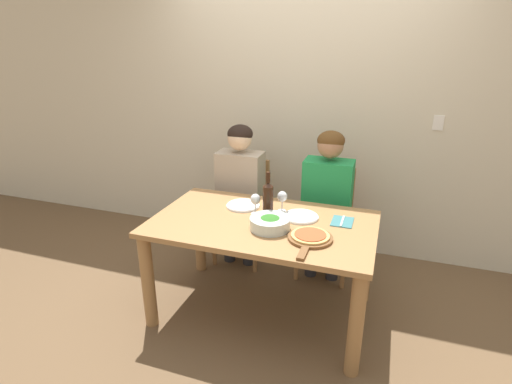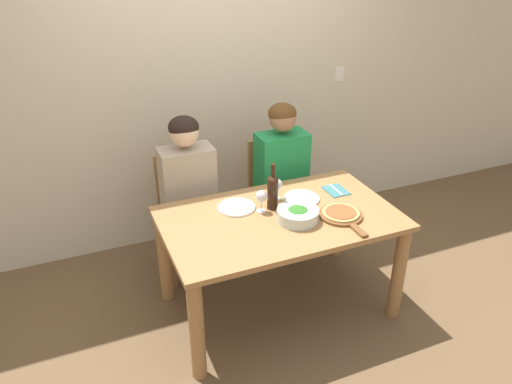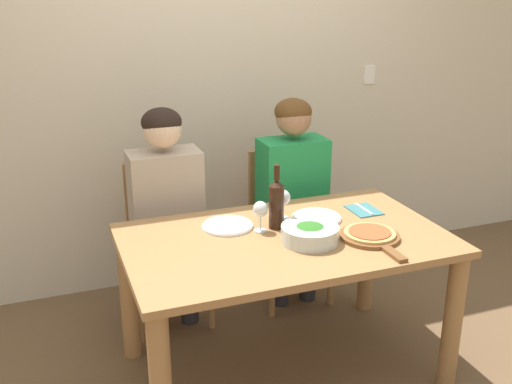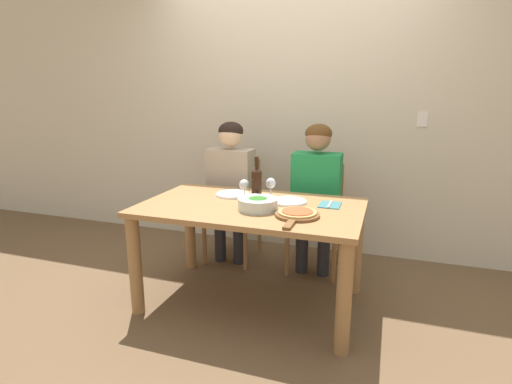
# 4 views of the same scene
# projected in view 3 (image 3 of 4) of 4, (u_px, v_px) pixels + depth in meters

# --- Properties ---
(ground_plane) EXTENTS (40.00, 40.00, 0.00)m
(ground_plane) POSITION_uv_depth(u_px,v_px,m) (283.00, 368.00, 3.01)
(ground_plane) COLOR brown
(back_wall) EXTENTS (10.00, 0.06, 2.70)m
(back_wall) POSITION_uv_depth(u_px,v_px,m) (210.00, 67.00, 3.62)
(back_wall) COLOR beige
(back_wall) RESTS_ON ground
(dining_table) EXTENTS (1.49, 0.89, 0.72)m
(dining_table) POSITION_uv_depth(u_px,v_px,m) (285.00, 262.00, 2.82)
(dining_table) COLOR #9E7042
(dining_table) RESTS_ON ground
(chair_left) EXTENTS (0.42, 0.42, 0.89)m
(chair_left) POSITION_uv_depth(u_px,v_px,m) (165.00, 235.00, 3.38)
(chair_left) COLOR #9E7042
(chair_left) RESTS_ON ground
(chair_right) EXTENTS (0.42, 0.42, 0.89)m
(chair_right) POSITION_uv_depth(u_px,v_px,m) (285.00, 218.00, 3.62)
(chair_right) COLOR #9E7042
(chair_right) RESTS_ON ground
(person_woman) EXTENTS (0.47, 0.51, 1.23)m
(person_woman) POSITION_uv_depth(u_px,v_px,m) (167.00, 199.00, 3.20)
(person_woman) COLOR #28282D
(person_woman) RESTS_ON ground
(person_man) EXTENTS (0.47, 0.51, 1.23)m
(person_man) POSITION_uv_depth(u_px,v_px,m) (293.00, 183.00, 3.44)
(person_man) COLOR #28282D
(person_man) RESTS_ON ground
(wine_bottle) EXTENTS (0.07, 0.07, 0.31)m
(wine_bottle) POSITION_uv_depth(u_px,v_px,m) (276.00, 203.00, 2.83)
(wine_bottle) COLOR black
(wine_bottle) RESTS_ON dining_table
(broccoli_bowl) EXTENTS (0.26, 0.26, 0.08)m
(broccoli_bowl) POSITION_uv_depth(u_px,v_px,m) (310.00, 234.00, 2.70)
(broccoli_bowl) COLOR silver
(broccoli_bowl) RESTS_ON dining_table
(dinner_plate_left) EXTENTS (0.25, 0.25, 0.02)m
(dinner_plate_left) POSITION_uv_depth(u_px,v_px,m) (228.00, 225.00, 2.87)
(dinner_plate_left) COLOR white
(dinner_plate_left) RESTS_ON dining_table
(dinner_plate_right) EXTENTS (0.25, 0.25, 0.02)m
(dinner_plate_right) POSITION_uv_depth(u_px,v_px,m) (317.00, 218.00, 2.97)
(dinner_plate_right) COLOR white
(dinner_plate_right) RESTS_ON dining_table
(pizza_on_board) EXTENTS (0.28, 0.42, 0.04)m
(pizza_on_board) POSITION_uv_depth(u_px,v_px,m) (371.00, 236.00, 2.74)
(pizza_on_board) COLOR brown
(pizza_on_board) RESTS_ON dining_table
(wine_glass_left) EXTENTS (0.07, 0.07, 0.15)m
(wine_glass_left) POSITION_uv_depth(u_px,v_px,m) (260.00, 211.00, 2.80)
(wine_glass_left) COLOR silver
(wine_glass_left) RESTS_ON dining_table
(wine_glass_right) EXTENTS (0.07, 0.07, 0.15)m
(wine_glass_right) POSITION_uv_depth(u_px,v_px,m) (283.00, 199.00, 2.95)
(wine_glass_right) COLOR silver
(wine_glass_right) RESTS_ON dining_table
(fork_on_napkin) EXTENTS (0.14, 0.18, 0.01)m
(fork_on_napkin) POSITION_uv_depth(u_px,v_px,m) (364.00, 210.00, 3.08)
(fork_on_napkin) COLOR #387075
(fork_on_napkin) RESTS_ON dining_table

